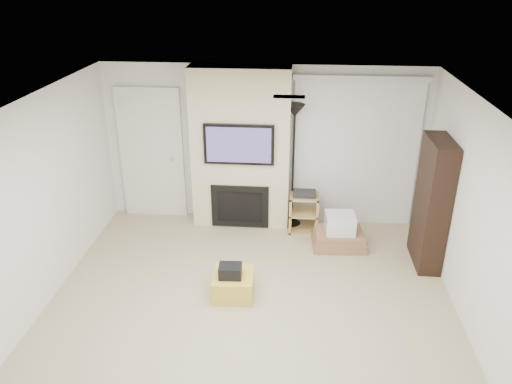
# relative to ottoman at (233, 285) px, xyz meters

# --- Properties ---
(floor) EXTENTS (5.00, 5.50, 0.00)m
(floor) POSITION_rel_ottoman_xyz_m (0.23, -0.56, -0.15)
(floor) COLOR tan
(floor) RESTS_ON ground
(ceiling) EXTENTS (5.00, 5.50, 0.00)m
(ceiling) POSITION_rel_ottoman_xyz_m (0.23, -0.56, 2.35)
(ceiling) COLOR white
(ceiling) RESTS_ON wall_back
(wall_back) EXTENTS (5.00, 0.00, 2.50)m
(wall_back) POSITION_rel_ottoman_xyz_m (0.23, 2.19, 1.10)
(wall_back) COLOR white
(wall_back) RESTS_ON ground
(wall_left) EXTENTS (0.00, 5.50, 2.50)m
(wall_left) POSITION_rel_ottoman_xyz_m (-2.27, -0.56, 1.10)
(wall_left) COLOR white
(wall_left) RESTS_ON ground
(wall_right) EXTENTS (0.00, 5.50, 2.50)m
(wall_right) POSITION_rel_ottoman_xyz_m (2.73, -0.56, 1.10)
(wall_right) COLOR white
(wall_right) RESTS_ON ground
(hvac_vent) EXTENTS (0.35, 0.18, 0.01)m
(hvac_vent) POSITION_rel_ottoman_xyz_m (0.63, 0.24, 2.35)
(hvac_vent) COLOR silver
(hvac_vent) RESTS_ON ceiling
(ottoman) EXTENTS (0.52, 0.52, 0.30)m
(ottoman) POSITION_rel_ottoman_xyz_m (0.00, 0.00, 0.00)
(ottoman) COLOR gold
(ottoman) RESTS_ON floor
(black_bag) EXTENTS (0.29, 0.23, 0.16)m
(black_bag) POSITION_rel_ottoman_xyz_m (-0.03, -0.04, 0.23)
(black_bag) COLOR black
(black_bag) RESTS_ON ottoman
(fireplace_wall) EXTENTS (1.50, 0.47, 2.50)m
(fireplace_wall) POSITION_rel_ottoman_xyz_m (-0.12, 1.98, 1.09)
(fireplace_wall) COLOR beige
(fireplace_wall) RESTS_ON floor
(entry_door) EXTENTS (1.02, 0.11, 2.14)m
(entry_door) POSITION_rel_ottoman_xyz_m (-1.57, 2.16, 0.90)
(entry_door) COLOR silver
(entry_door) RESTS_ON floor
(vertical_blinds) EXTENTS (1.98, 0.10, 2.37)m
(vertical_blinds) POSITION_rel_ottoman_xyz_m (1.63, 2.14, 1.12)
(vertical_blinds) COLOR silver
(vertical_blinds) RESTS_ON floor
(floor_lamp) EXTENTS (0.29, 0.29, 1.98)m
(floor_lamp) POSITION_rel_ottoman_xyz_m (0.69, 1.94, 1.41)
(floor_lamp) COLOR black
(floor_lamp) RESTS_ON floor
(av_stand) EXTENTS (0.45, 0.38, 0.66)m
(av_stand) POSITION_rel_ottoman_xyz_m (0.88, 1.79, 0.20)
(av_stand) COLOR tan
(av_stand) RESTS_ON floor
(box_stack) EXTENTS (0.81, 0.63, 0.52)m
(box_stack) POSITION_rel_ottoman_xyz_m (1.41, 1.35, 0.05)
(box_stack) COLOR #8F6546
(box_stack) RESTS_ON floor
(bookshelf) EXTENTS (0.30, 0.80, 1.80)m
(bookshelf) POSITION_rel_ottoman_xyz_m (2.57, 1.02, 0.75)
(bookshelf) COLOR black
(bookshelf) RESTS_ON floor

